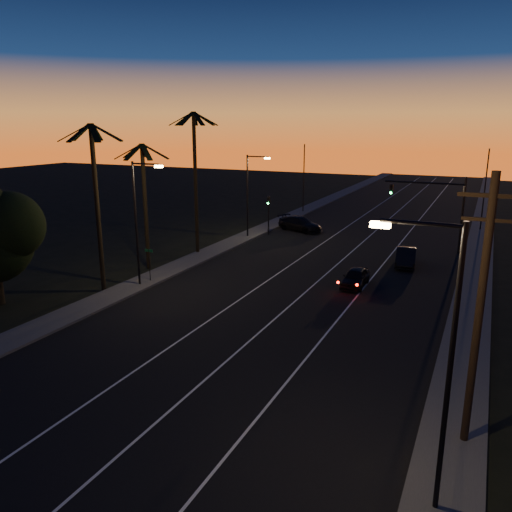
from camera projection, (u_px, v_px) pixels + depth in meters
The scene contains 21 objects.
road at pixel (325, 269), 40.78m from camera, with size 20.00×170.00×0.01m, color black.
sidewalk_left at pixel (207, 254), 45.35m from camera, with size 2.40×170.00×0.16m, color #3A3A37.
sidewalk_right at pixel (474, 286), 36.16m from camera, with size 2.40×170.00×0.16m, color #3A3A37.
lane_stripe_left at pixel (291, 265), 42.00m from camera, with size 0.12×160.00×0.01m, color silver.
lane_stripe_mid at pixel (331, 270), 40.57m from camera, with size 0.12×160.00×0.01m, color silver.
lane_stripe_right at pixel (374, 275), 39.13m from camera, with size 0.12×160.00×0.01m, color silver.
palm_near at pixel (96, 191), 33.63m from camera, with size 4.25×4.16×11.53m.
palm_mid at pixel (145, 192), 39.34m from camera, with size 4.25×4.16×10.03m.
palm_far at pixel (195, 170), 43.84m from camera, with size 4.25×4.16×12.53m.
streetlight_left_near at pixel (139, 214), 35.05m from camera, with size 2.55×0.26×9.00m.
streetlight_left_far at pixel (250, 189), 50.87m from camera, with size 2.55×0.26×8.50m.
streetlight_right_near at pixel (441, 349), 14.02m from camera, with size 2.55×0.26×9.00m.
street_sign at pixel (149, 261), 36.90m from camera, with size 0.70×0.06×2.60m.
utility_pole at pixel (480, 308), 17.15m from camera, with size 2.20×0.28×10.00m.
signal_mast at pixel (436, 200), 45.38m from camera, with size 7.10×0.41×7.00m.
signal_post at pixel (268, 208), 52.68m from camera, with size 0.28×0.37×4.20m.
far_pole_left at pixel (304, 179), 66.03m from camera, with size 0.14×0.14×9.00m, color black.
far_pole_right at pixel (485, 190), 54.38m from camera, with size 0.14×0.14×9.00m, color black.
lead_car at pixel (355, 277), 36.25m from camera, with size 1.60×4.36×1.32m.
right_car at pixel (406, 257), 41.59m from camera, with size 2.09×4.61×1.47m.
cross_car at pixel (300, 224), 55.26m from camera, with size 5.81×3.99×1.56m.
Camera 1 is at (11.46, -7.87, 11.43)m, focal length 35.00 mm.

